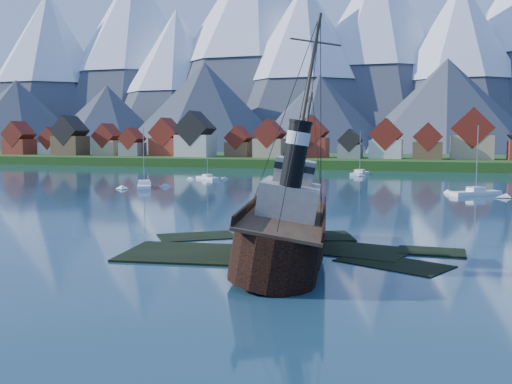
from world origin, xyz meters
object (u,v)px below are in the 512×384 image
(tugboat_wreck, at_px, (285,225))
(sailboat_a, at_px, (144,186))
(sailboat_e, at_px, (360,174))
(sailboat_c, at_px, (207,178))
(sailboat_d, at_px, (476,194))

(tugboat_wreck, bearing_deg, sailboat_a, 118.11)
(sailboat_a, height_order, sailboat_e, sailboat_a)
(sailboat_a, bearing_deg, tugboat_wreck, -79.06)
(sailboat_c, distance_m, sailboat_e, 44.08)
(sailboat_c, height_order, sailboat_e, sailboat_e)
(tugboat_wreck, relative_size, sailboat_d, 2.09)
(tugboat_wreck, distance_m, sailboat_e, 110.62)
(tugboat_wreck, xyz_separation_m, sailboat_e, (-7.66, 110.32, -2.49))
(sailboat_d, distance_m, sailboat_e, 56.61)
(sailboat_a, relative_size, sailboat_c, 1.26)
(sailboat_c, relative_size, sailboat_e, 0.83)
(sailboat_e, bearing_deg, sailboat_c, -133.46)
(sailboat_d, bearing_deg, sailboat_e, 172.31)
(sailboat_a, bearing_deg, sailboat_e, 27.55)
(sailboat_c, relative_size, sailboat_d, 0.79)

